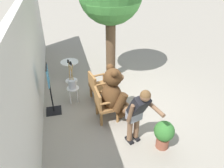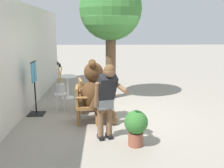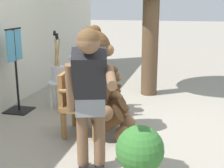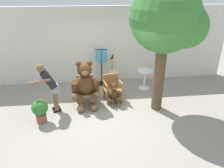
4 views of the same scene
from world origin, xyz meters
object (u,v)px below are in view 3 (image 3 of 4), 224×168
at_px(white_stool, 59,88).
at_px(potted_plant, 140,156).
at_px(person_visitor, 90,91).
at_px(teddy_bear_small, 114,92).
at_px(round_side_table, 82,69).
at_px(wooden_chair_left, 79,101).
at_px(clothing_display_stand, 16,69).
at_px(brush_bucket, 58,71).
at_px(teddy_bear_large, 97,83).
at_px(wooden_chair_right, 97,85).

relative_size(white_stool, potted_plant, 0.68).
distance_m(person_visitor, white_stool, 2.35).
bearing_deg(teddy_bear_small, round_side_table, 38.05).
bearing_deg(potted_plant, wooden_chair_left, 39.63).
bearing_deg(clothing_display_stand, brush_bucket, -60.21).
height_order(brush_bucket, round_side_table, brush_bucket).
bearing_deg(potted_plant, teddy_bear_small, 19.41).
height_order(teddy_bear_large, potted_plant, teddy_bear_large).
bearing_deg(round_side_table, clothing_display_stand, 158.19).
relative_size(white_stool, brush_bucket, 0.54).
relative_size(teddy_bear_small, brush_bucket, 0.87).
distance_m(person_visitor, brush_bucket, 2.30).
bearing_deg(potted_plant, white_stool, 38.42).
xyz_separation_m(teddy_bear_small, brush_bucket, (0.06, 0.98, 0.27)).
xyz_separation_m(person_visitor, clothing_display_stand, (1.62, 1.77, -0.19)).
relative_size(white_stool, clothing_display_stand, 0.34).
height_order(white_stool, brush_bucket, brush_bucket).
bearing_deg(teddy_bear_large, teddy_bear_small, -1.37).
xyz_separation_m(teddy_bear_large, potted_plant, (-1.25, -0.77, -0.32)).
relative_size(wooden_chair_left, clothing_display_stand, 0.63).
bearing_deg(teddy_bear_large, round_side_table, 24.17).
xyz_separation_m(teddy_bear_small, white_stool, (0.06, 0.98, -0.01)).
distance_m(teddy_bear_small, round_side_table, 1.57).
xyz_separation_m(wooden_chair_left, teddy_bear_small, (0.88, -0.28, -0.10)).
height_order(person_visitor, brush_bucket, person_visitor).
height_order(teddy_bear_small, brush_bucket, brush_bucket).
relative_size(teddy_bear_small, potted_plant, 1.09).
relative_size(wooden_chair_right, teddy_bear_small, 1.16).
bearing_deg(person_visitor, wooden_chair_left, 25.95).
height_order(wooden_chair_right, teddy_bear_small, wooden_chair_right).
distance_m(teddy_bear_large, white_stool, 1.39).
relative_size(wooden_chair_left, teddy_bear_small, 1.16).
bearing_deg(round_side_table, wooden_chair_right, -151.33).
bearing_deg(wooden_chair_right, clothing_display_stand, 100.99).
height_order(teddy_bear_large, round_side_table, teddy_bear_large).
xyz_separation_m(teddy_bear_small, round_side_table, (1.23, 0.96, 0.08)).
distance_m(person_visitor, clothing_display_stand, 2.41).
height_order(wooden_chair_left, brush_bucket, brush_bucket).
xyz_separation_m(person_visitor, brush_bucket, (1.95, 1.19, -0.28)).
bearing_deg(wooden_chair_left, brush_bucket, 36.80).
distance_m(teddy_bear_large, round_side_table, 2.32).
height_order(teddy_bear_large, clothing_display_stand, teddy_bear_large).
bearing_deg(brush_bucket, clothing_display_stand, 119.79).
relative_size(wooden_chair_right, teddy_bear_large, 0.59).
xyz_separation_m(teddy_bear_large, teddy_bear_small, (0.87, -0.02, -0.35)).
xyz_separation_m(wooden_chair_left, white_stool, (0.94, 0.70, -0.11)).
relative_size(wooden_chair_right, clothing_display_stand, 0.63).
bearing_deg(teddy_bear_large, brush_bucket, 45.95).
xyz_separation_m(person_visitor, round_side_table, (3.12, 1.17, -0.46)).
xyz_separation_m(person_visitor, potted_plant, (-0.24, -0.54, -0.51)).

